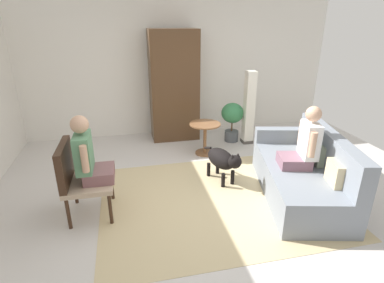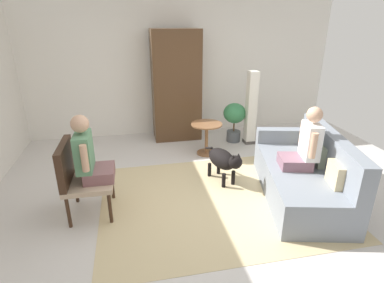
{
  "view_description": "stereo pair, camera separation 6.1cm",
  "coord_description": "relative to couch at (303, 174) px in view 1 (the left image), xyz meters",
  "views": [
    {
      "loc": [
        -1.05,
        -3.62,
        2.32
      ],
      "look_at": [
        -0.28,
        -0.17,
        0.9
      ],
      "focal_mm": 28.8,
      "sensor_mm": 36.0,
      "label": 1
    },
    {
      "loc": [
        -0.99,
        -3.63,
        2.32
      ],
      "look_at": [
        -0.28,
        -0.17,
        0.9
      ],
      "focal_mm": 28.8,
      "sensor_mm": 36.0,
      "label": 2
    }
  ],
  "objects": [
    {
      "name": "area_rug",
      "position": [
        -1.2,
        0.12,
        -0.32
      ],
      "size": [
        3.1,
        2.48,
        0.01
      ],
      "primitive_type": "cube",
      "color": "#C6B284",
      "rests_on": "ground"
    },
    {
      "name": "couch",
      "position": [
        0.0,
        0.0,
        0.0
      ],
      "size": [
        1.34,
        2.1,
        0.92
      ],
      "color": "slate",
      "rests_on": "ground"
    },
    {
      "name": "back_wall",
      "position": [
        -1.27,
        3.04,
        1.03
      ],
      "size": [
        6.65,
        0.12,
        2.69
      ],
      "primitive_type": "cube",
      "color": "silver",
      "rests_on": "ground"
    },
    {
      "name": "round_end_table",
      "position": [
        -0.96,
        1.65,
        0.06
      ],
      "size": [
        0.55,
        0.55,
        0.58
      ],
      "color": "brown",
      "rests_on": "ground"
    },
    {
      "name": "armchair",
      "position": [
        -2.95,
        0.18,
        0.24
      ],
      "size": [
        0.58,
        0.67,
        0.96
      ],
      "color": "#382316",
      "rests_on": "ground"
    },
    {
      "name": "person_on_armchair",
      "position": [
        -2.8,
        0.18,
        0.48
      ],
      "size": [
        0.44,
        0.56,
        0.82
      ],
      "color": "#7C5255"
    },
    {
      "name": "ground_plane",
      "position": [
        -1.27,
        0.27,
        -0.32
      ],
      "size": [
        7.26,
        7.26,
        0.0
      ],
      "primitive_type": "plane",
      "color": "beige"
    },
    {
      "name": "armoire_cabinet",
      "position": [
        -1.35,
        2.63,
        0.75
      ],
      "size": [
        0.93,
        0.56,
        2.14
      ],
      "primitive_type": "cube",
      "color": "#4C331E",
      "rests_on": "ground"
    },
    {
      "name": "potted_plant",
      "position": [
        -0.27,
        2.15,
        0.18
      ],
      "size": [
        0.44,
        0.44,
        0.78
      ],
      "color": "#4C5156",
      "rests_on": "ground"
    },
    {
      "name": "column_lamp",
      "position": [
        -0.0,
        1.99,
        0.38
      ],
      "size": [
        0.2,
        0.2,
        1.42
      ],
      "color": "#4C4742",
      "rests_on": "ground"
    },
    {
      "name": "person_on_couch",
      "position": [
        -0.05,
        -0.02,
        0.46
      ],
      "size": [
        0.53,
        0.51,
        0.83
      ],
      "color": "#795563"
    },
    {
      "name": "dog",
      "position": [
        -0.97,
        0.6,
        0.04
      ],
      "size": [
        0.44,
        0.85,
        0.57
      ],
      "color": "black",
      "rests_on": "ground"
    }
  ]
}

